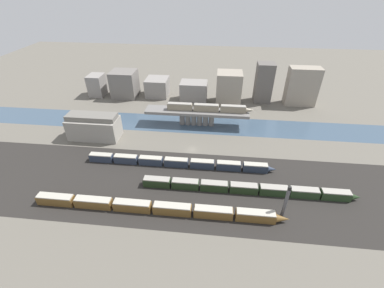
{
  "coord_description": "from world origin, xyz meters",
  "views": [
    {
      "loc": [
        10.0,
        -95.17,
        67.3
      ],
      "look_at": [
        0.0,
        -0.33,
        3.33
      ],
      "focal_mm": 24.0,
      "sensor_mm": 36.0,
      "label": 1
    }
  ],
  "objects_px": {
    "train_yard_mid": "(247,189)",
    "signal_tower": "(286,202)",
    "train_on_bridge": "(209,108)",
    "train_yard_far": "(179,163)",
    "train_yard_near": "(157,208)",
    "warehouse_building": "(94,127)"
  },
  "relations": [
    {
      "from": "train_yard_near",
      "to": "warehouse_building",
      "type": "xyz_separation_m",
      "value": [
        -40.08,
        43.38,
        4.05
      ]
    },
    {
      "from": "train_yard_mid",
      "to": "signal_tower",
      "type": "bearing_deg",
      "value": -42.32
    },
    {
      "from": "train_yard_mid",
      "to": "train_yard_far",
      "type": "relative_size",
      "value": 1.0
    },
    {
      "from": "train_on_bridge",
      "to": "warehouse_building",
      "type": "height_order",
      "value": "warehouse_building"
    },
    {
      "from": "train_on_bridge",
      "to": "train_yard_mid",
      "type": "xyz_separation_m",
      "value": [
        16.66,
        -48.19,
        -8.37
      ]
    },
    {
      "from": "train_on_bridge",
      "to": "signal_tower",
      "type": "xyz_separation_m",
      "value": [
        27.51,
        -58.06,
        -3.91
      ]
    },
    {
      "from": "train_on_bridge",
      "to": "train_yard_far",
      "type": "distance_m",
      "value": 37.99
    },
    {
      "from": "train_yard_far",
      "to": "train_yard_near",
      "type": "bearing_deg",
      "value": -98.58
    },
    {
      "from": "train_yard_near",
      "to": "train_yard_far",
      "type": "bearing_deg",
      "value": 81.42
    },
    {
      "from": "train_yard_mid",
      "to": "warehouse_building",
      "type": "relative_size",
      "value": 3.28
    },
    {
      "from": "train_yard_mid",
      "to": "train_yard_far",
      "type": "bearing_deg",
      "value": 154.97
    },
    {
      "from": "train_yard_near",
      "to": "warehouse_building",
      "type": "relative_size",
      "value": 3.59
    },
    {
      "from": "train_on_bridge",
      "to": "warehouse_building",
      "type": "relative_size",
      "value": 1.86
    },
    {
      "from": "train_yard_mid",
      "to": "signal_tower",
      "type": "height_order",
      "value": "signal_tower"
    },
    {
      "from": "train_yard_near",
      "to": "signal_tower",
      "type": "distance_m",
      "value": 41.91
    },
    {
      "from": "signal_tower",
      "to": "train_on_bridge",
      "type": "bearing_deg",
      "value": 115.35
    },
    {
      "from": "warehouse_building",
      "to": "signal_tower",
      "type": "distance_m",
      "value": 91.25
    },
    {
      "from": "train_yard_near",
      "to": "train_yard_mid",
      "type": "height_order",
      "value": "train_yard_near"
    },
    {
      "from": "train_yard_near",
      "to": "train_yard_far",
      "type": "relative_size",
      "value": 1.1
    },
    {
      "from": "train_yard_far",
      "to": "warehouse_building",
      "type": "relative_size",
      "value": 3.27
    },
    {
      "from": "train_on_bridge",
      "to": "train_yard_far",
      "type": "relative_size",
      "value": 0.57
    },
    {
      "from": "train_yard_far",
      "to": "signal_tower",
      "type": "bearing_deg",
      "value": -30.72
    }
  ]
}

